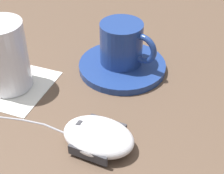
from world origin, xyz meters
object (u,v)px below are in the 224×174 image
at_px(saucer, 122,66).
at_px(coffee_cup, 123,44).
at_px(computer_mouse, 98,136).
at_px(drinking_glass, 4,56).

xyz_separation_m(saucer, coffee_cup, (-0.00, -0.00, 0.04)).
distance_m(coffee_cup, computer_mouse, 0.19).
height_order(coffee_cup, drinking_glass, drinking_glass).
bearing_deg(drinking_glass, saucer, 133.21).
bearing_deg(coffee_cup, computer_mouse, 17.58).
bearing_deg(computer_mouse, drinking_glass, -102.63).
bearing_deg(saucer, computer_mouse, 17.25).
bearing_deg(computer_mouse, saucer, -162.75).
relative_size(saucer, drinking_glass, 1.35).
bearing_deg(drinking_glass, computer_mouse, 77.37).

